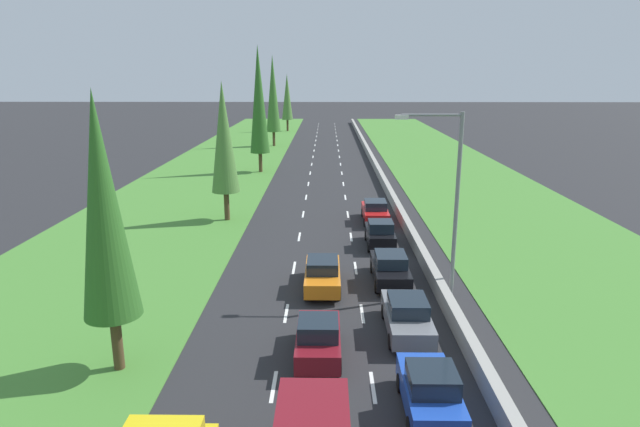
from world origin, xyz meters
name	(u,v)px	position (x,y,z in m)	size (l,w,h in m)	color
ground_plane	(326,169)	(0.00, 60.00, 0.00)	(300.00, 300.00, 0.00)	#28282B
grass_verge_left	(217,168)	(-12.65, 60.00, 0.02)	(14.00, 140.00, 0.04)	#478433
grass_verge_right	(450,169)	(14.35, 60.00, 0.02)	(14.00, 140.00, 0.04)	#478433
median_barrier	(375,165)	(5.70, 60.00, 0.42)	(0.44, 120.00, 0.85)	#9E9B93
lane_markings	(326,169)	(0.00, 60.00, 0.01)	(3.64, 116.00, 0.01)	white
blue_hatchback_right_lane	(430,391)	(3.44, 13.51, 0.84)	(1.74, 3.90, 1.72)	#1E47B7
grey_sedan_right_lane	(407,315)	(3.51, 19.12, 0.81)	(1.82, 4.50, 1.64)	slate
black_sedan_right_lane	(390,268)	(3.45, 24.87, 0.81)	(1.82, 4.50, 1.64)	black
black_hatchback_right_lane	(380,234)	(3.50, 31.02, 0.84)	(1.74, 3.90, 1.72)	black
red_sedan_right_lane	(375,211)	(3.69, 36.90, 0.81)	(1.82, 4.50, 1.64)	red
maroon_hatchback_centre_lane	(318,338)	(-0.21, 17.00, 0.84)	(1.74, 3.90, 1.72)	maroon
orange_sedan_centre_lane	(323,274)	(-0.10, 23.98, 0.81)	(1.82, 4.50, 1.64)	orange
poplar_tree_nearest	(103,209)	(-7.62, 16.11, 6.19)	(2.06, 2.06, 10.28)	#4C3823
poplar_tree_second	(224,138)	(-7.38, 37.21, 6.17)	(2.06, 2.06, 10.24)	#4C3823
poplar_tree_third	(259,100)	(-7.31, 57.60, 7.91)	(2.14, 2.14, 13.72)	#4C3823
poplar_tree_fourth	(273,94)	(-7.95, 79.89, 7.76)	(2.14, 2.14, 13.42)	#4C3823
poplar_tree_fifth	(287,97)	(-7.43, 101.63, 6.37)	(2.07, 2.07, 10.64)	#4C3823
street_light_mast	(450,192)	(6.01, 23.45, 5.23)	(3.20, 0.28, 9.00)	gray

